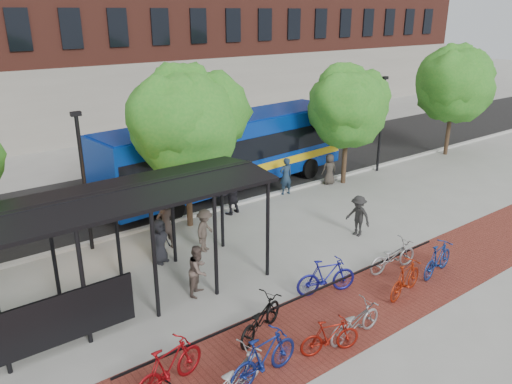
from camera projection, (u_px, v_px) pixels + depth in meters
ground at (298, 233)px, 19.80m from camera, size 160.00×160.00×0.00m
asphalt_street at (195, 182)px, 25.80m from camera, size 160.00×8.00×0.01m
curb at (240, 203)px, 22.78m from camera, size 160.00×0.25×0.12m
brick_strip at (359, 306)px, 14.91m from camera, size 24.00×3.00×0.01m
bike_rack_rail at (306, 308)px, 14.85m from camera, size 12.00×0.05×0.95m
bus_shelter at (92, 215)px, 13.82m from camera, size 10.60×3.07×3.60m
tree_b at (187, 118)px, 19.15m from camera, size 5.15×4.20×6.47m
tree_c at (348, 104)px, 24.36m from camera, size 4.66×3.80×5.92m
tree_d at (455, 80)px, 29.30m from camera, size 5.39×4.40×6.55m
lamp_post_left at (84, 179)px, 17.61m from camera, size 0.35×0.20×5.12m
lamp_post_right at (381, 122)px, 26.64m from camera, size 0.35×0.20×5.12m
bus at (229, 149)px, 23.98m from camera, size 13.49×4.13×3.59m
bike_1 at (169, 367)px, 11.46m from camera, size 2.13×1.07×1.23m
bike_2 at (234, 377)px, 11.27m from camera, size 2.18×1.30×1.08m
bike_3 at (264, 357)px, 11.78m from camera, size 2.13×0.78×1.26m
bike_4 at (260, 318)px, 13.43m from camera, size 2.14×1.43×1.06m
bike_5 at (330, 336)px, 12.74m from camera, size 1.72×0.97×0.99m
bike_6 at (355, 322)px, 13.34m from camera, size 1.91×0.72×0.99m
bike_7 at (326, 276)px, 15.42m from camera, size 2.05×1.16×1.19m
bike_9 at (406, 279)px, 15.35m from camera, size 1.92×0.87×1.12m
bike_10 at (393, 256)px, 16.83m from camera, size 2.08×0.90×1.06m
bike_11 at (438, 259)px, 16.54m from camera, size 1.96×0.83×1.14m
pedestrian_0 at (160, 241)px, 17.27m from camera, size 0.92×0.77×1.60m
pedestrian_1 at (166, 224)px, 18.21m from camera, size 0.73×0.49×1.96m
pedestrian_3 at (205, 230)px, 18.11m from camera, size 1.21×1.09×1.62m
pedestrian_5 at (233, 194)px, 21.49m from camera, size 1.70×0.81×1.76m
pedestrian_6 at (329, 169)px, 25.19m from camera, size 0.88×0.70×1.58m
pedestrian_7 at (286, 176)px, 23.75m from camera, size 0.72×0.53×1.81m
pedestrian_8 at (198, 270)px, 15.33m from camera, size 1.01×0.97×1.64m
pedestrian_9 at (358, 216)px, 19.38m from camera, size 0.74×1.13×1.64m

